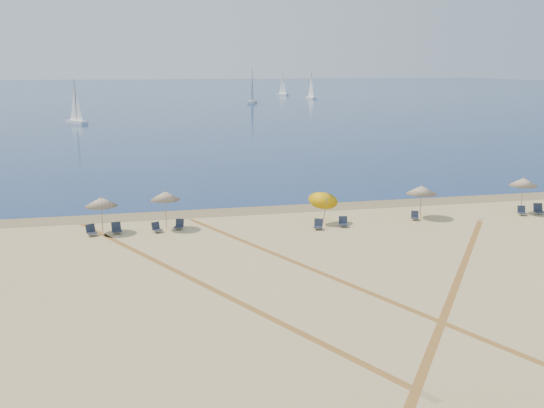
{
  "coord_description": "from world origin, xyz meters",
  "views": [
    {
      "loc": [
        -8.65,
        -18.17,
        10.17
      ],
      "look_at": [
        0.0,
        20.0,
        1.3
      ],
      "focal_mm": 40.8,
      "sensor_mm": 36.0,
      "label": 1
    }
  ],
  "objects_px": {
    "chair_3": "(157,228)",
    "chair_8": "(522,211)",
    "chair_4": "(179,225)",
    "umbrella_4": "(422,190)",
    "chair_2": "(117,229)",
    "chair_7": "(415,216)",
    "umbrella_2": "(165,196)",
    "chair_1": "(91,231)",
    "umbrella_5": "(523,182)",
    "sailboat_3": "(252,93)",
    "sailboat_1": "(311,91)",
    "chair_5": "(318,225)",
    "umbrella_1": "(101,202)",
    "chair_6": "(343,222)",
    "sailboat_0": "(283,88)",
    "umbrella_3": "(324,197)",
    "chair_9": "(539,209)",
    "sailboat_2": "(76,110)"
  },
  "relations": [
    {
      "from": "chair_3",
      "to": "chair_8",
      "type": "xyz_separation_m",
      "value": [
        24.81,
        -1.04,
        0.01
      ]
    },
    {
      "from": "chair_4",
      "to": "umbrella_4",
      "type": "bearing_deg",
      "value": 20.65
    },
    {
      "from": "chair_2",
      "to": "chair_7",
      "type": "distance_m",
      "value": 19.44
    },
    {
      "from": "chair_8",
      "to": "umbrella_2",
      "type": "bearing_deg",
      "value": -166.33
    },
    {
      "from": "chair_1",
      "to": "chair_4",
      "type": "bearing_deg",
      "value": -18.88
    },
    {
      "from": "umbrella_5",
      "to": "sailboat_3",
      "type": "bearing_deg",
      "value": 87.54
    },
    {
      "from": "umbrella_5",
      "to": "sailboat_1",
      "type": "bearing_deg",
      "value": 79.41
    },
    {
      "from": "sailboat_3",
      "to": "umbrella_2",
      "type": "bearing_deg",
      "value": -81.41
    },
    {
      "from": "chair_3",
      "to": "chair_5",
      "type": "bearing_deg",
      "value": -32.2
    },
    {
      "from": "chair_2",
      "to": "umbrella_1",
      "type": "bearing_deg",
      "value": 142.23
    },
    {
      "from": "chair_6",
      "to": "chair_3",
      "type": "bearing_deg",
      "value": -172.92
    },
    {
      "from": "umbrella_1",
      "to": "sailboat_1",
      "type": "relative_size",
      "value": 0.29
    },
    {
      "from": "chair_2",
      "to": "chair_4",
      "type": "xyz_separation_m",
      "value": [
        3.84,
        0.17,
        -0.02
      ]
    },
    {
      "from": "sailboat_0",
      "to": "umbrella_3",
      "type": "bearing_deg",
      "value": -126.95
    },
    {
      "from": "chair_6",
      "to": "chair_5",
      "type": "bearing_deg",
      "value": -158.76
    },
    {
      "from": "umbrella_5",
      "to": "sailboat_0",
      "type": "distance_m",
      "value": 169.2
    },
    {
      "from": "chair_9",
      "to": "sailboat_0",
      "type": "xyz_separation_m",
      "value": [
        22.74,
        168.05,
        1.92
      ]
    },
    {
      "from": "umbrella_2",
      "to": "sailboat_0",
      "type": "height_order",
      "value": "sailboat_0"
    },
    {
      "from": "umbrella_5",
      "to": "umbrella_2",
      "type": "bearing_deg",
      "value": 176.96
    },
    {
      "from": "chair_7",
      "to": "chair_9",
      "type": "distance_m",
      "value": 9.11
    },
    {
      "from": "umbrella_4",
      "to": "chair_5",
      "type": "distance_m",
      "value": 7.94
    },
    {
      "from": "umbrella_3",
      "to": "umbrella_1",
      "type": "bearing_deg",
      "value": 176.17
    },
    {
      "from": "chair_1",
      "to": "chair_2",
      "type": "bearing_deg",
      "value": -17.47
    },
    {
      "from": "umbrella_1",
      "to": "sailboat_0",
      "type": "relative_size",
      "value": 0.31
    },
    {
      "from": "umbrella_4",
      "to": "chair_2",
      "type": "distance_m",
      "value": 20.13
    },
    {
      "from": "chair_7",
      "to": "sailboat_3",
      "type": "bearing_deg",
      "value": 105.68
    },
    {
      "from": "chair_7",
      "to": "chair_3",
      "type": "bearing_deg",
      "value": -160.45
    },
    {
      "from": "chair_2",
      "to": "chair_3",
      "type": "xyz_separation_m",
      "value": [
        2.41,
        -0.24,
        -0.03
      ]
    },
    {
      "from": "chair_2",
      "to": "chair_7",
      "type": "bearing_deg",
      "value": -12.34
    },
    {
      "from": "umbrella_2",
      "to": "chair_8",
      "type": "height_order",
      "value": "umbrella_2"
    },
    {
      "from": "chair_4",
      "to": "umbrella_3",
      "type": "bearing_deg",
      "value": 18.58
    },
    {
      "from": "chair_9",
      "to": "umbrella_3",
      "type": "bearing_deg",
      "value": -169.58
    },
    {
      "from": "chair_1",
      "to": "chair_3",
      "type": "distance_m",
      "value": 3.91
    },
    {
      "from": "sailboat_0",
      "to": "sailboat_3",
      "type": "distance_m",
      "value": 44.86
    },
    {
      "from": "umbrella_2",
      "to": "umbrella_5",
      "type": "xyz_separation_m",
      "value": [
        24.43,
        -1.3,
        0.09
      ]
    },
    {
      "from": "chair_7",
      "to": "sailboat_0",
      "type": "distance_m",
      "value": 170.65
    },
    {
      "from": "umbrella_3",
      "to": "sailboat_1",
      "type": "relative_size",
      "value": 0.31
    },
    {
      "from": "chair_1",
      "to": "sailboat_3",
      "type": "xyz_separation_m",
      "value": [
        34.42,
        125.92,
        2.48
      ]
    },
    {
      "from": "umbrella_3",
      "to": "sailboat_2",
      "type": "height_order",
      "value": "sailboat_2"
    },
    {
      "from": "chair_1",
      "to": "chair_3",
      "type": "height_order",
      "value": "chair_1"
    },
    {
      "from": "umbrella_4",
      "to": "chair_5",
      "type": "bearing_deg",
      "value": -169.73
    },
    {
      "from": "chair_5",
      "to": "sailboat_3",
      "type": "height_order",
      "value": "sailboat_3"
    },
    {
      "from": "chair_3",
      "to": "sailboat_0",
      "type": "distance_m",
      "value": 173.99
    },
    {
      "from": "chair_1",
      "to": "sailboat_1",
      "type": "height_order",
      "value": "sailboat_1"
    },
    {
      "from": "chair_2",
      "to": "chair_8",
      "type": "xyz_separation_m",
      "value": [
        27.22,
        -1.28,
        -0.02
      ]
    },
    {
      "from": "chair_5",
      "to": "chair_3",
      "type": "bearing_deg",
      "value": -166.41
    },
    {
      "from": "chair_2",
      "to": "sailboat_0",
      "type": "xyz_separation_m",
      "value": [
        51.26,
        166.75,
        1.94
      ]
    },
    {
      "from": "umbrella_2",
      "to": "umbrella_3",
      "type": "xyz_separation_m",
      "value": [
        10.07,
        -1.0,
        -0.36
      ]
    },
    {
      "from": "umbrella_3",
      "to": "chair_9",
      "type": "xyz_separation_m",
      "value": [
        15.39,
        -0.81,
        -1.45
      ]
    },
    {
      "from": "umbrella_3",
      "to": "chair_4",
      "type": "height_order",
      "value": "umbrella_3"
    }
  ]
}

